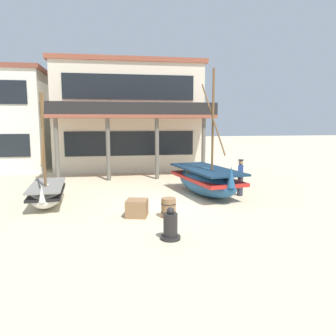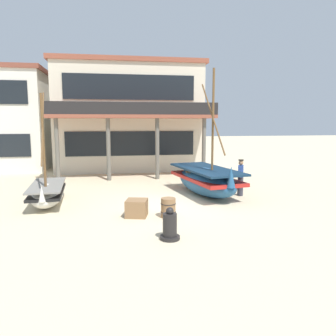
{
  "view_description": "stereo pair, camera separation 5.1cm",
  "coord_description": "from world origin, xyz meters",
  "px_view_note": "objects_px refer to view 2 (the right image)",
  "views": [
    {
      "loc": [
        -2.34,
        -12.85,
        3.41
      ],
      "look_at": [
        0.0,
        1.0,
        1.4
      ],
      "focal_mm": 34.95,
      "sensor_mm": 36.0,
      "label": 1
    },
    {
      "loc": [
        -2.29,
        -12.86,
        3.41
      ],
      "look_at": [
        0.0,
        1.0,
        1.4
      ],
      "focal_mm": 34.95,
      "sensor_mm": 36.0,
      "label": 2
    }
  ],
  "objects_px": {
    "fishing_boat_centre_large": "(206,180)",
    "capstan_winch": "(170,227)",
    "harbor_building_main": "(128,117)",
    "wooden_barrel": "(168,208)",
    "cargo_crate": "(137,208)",
    "fisherman_by_hull": "(241,178)",
    "fishing_boat_near_left": "(47,193)"
  },
  "relations": [
    {
      "from": "fishing_boat_near_left",
      "to": "fisherman_by_hull",
      "type": "bearing_deg",
      "value": 1.59
    },
    {
      "from": "fishing_boat_centre_large",
      "to": "cargo_crate",
      "type": "height_order",
      "value": "fishing_boat_centre_large"
    },
    {
      "from": "fisherman_by_hull",
      "to": "wooden_barrel",
      "type": "height_order",
      "value": "fisherman_by_hull"
    },
    {
      "from": "fishing_boat_near_left",
      "to": "capstan_winch",
      "type": "height_order",
      "value": "fishing_boat_near_left"
    },
    {
      "from": "harbor_building_main",
      "to": "cargo_crate",
      "type": "bearing_deg",
      "value": -91.48
    },
    {
      "from": "fishing_boat_centre_large",
      "to": "harbor_building_main",
      "type": "distance_m",
      "value": 11.09
    },
    {
      "from": "fishing_boat_near_left",
      "to": "fisherman_by_hull",
      "type": "relative_size",
      "value": 2.72
    },
    {
      "from": "fisherman_by_hull",
      "to": "harbor_building_main",
      "type": "bearing_deg",
      "value": 113.45
    },
    {
      "from": "capstan_winch",
      "to": "cargo_crate",
      "type": "height_order",
      "value": "capstan_winch"
    },
    {
      "from": "fisherman_by_hull",
      "to": "cargo_crate",
      "type": "height_order",
      "value": "fisherman_by_hull"
    },
    {
      "from": "wooden_barrel",
      "to": "capstan_winch",
      "type": "bearing_deg",
      "value": -98.26
    },
    {
      "from": "fishing_boat_centre_large",
      "to": "capstan_winch",
      "type": "xyz_separation_m",
      "value": [
        -2.66,
        -5.48,
        -0.32
      ]
    },
    {
      "from": "wooden_barrel",
      "to": "cargo_crate",
      "type": "distance_m",
      "value": 1.15
    },
    {
      "from": "wooden_barrel",
      "to": "fisherman_by_hull",
      "type": "bearing_deg",
      "value": 36.57
    },
    {
      "from": "fisherman_by_hull",
      "to": "cargo_crate",
      "type": "distance_m",
      "value": 5.6
    },
    {
      "from": "fishing_boat_near_left",
      "to": "fisherman_by_hull",
      "type": "xyz_separation_m",
      "value": [
        8.48,
        0.24,
        0.35
      ]
    },
    {
      "from": "fisherman_by_hull",
      "to": "fishing_boat_near_left",
      "type": "bearing_deg",
      "value": -178.41
    },
    {
      "from": "cargo_crate",
      "to": "harbor_building_main",
      "type": "bearing_deg",
      "value": 88.52
    },
    {
      "from": "fisherman_by_hull",
      "to": "capstan_winch",
      "type": "bearing_deg",
      "value": -129.57
    },
    {
      "from": "fishing_boat_near_left",
      "to": "capstan_winch",
      "type": "distance_m",
      "value": 6.46
    },
    {
      "from": "capstan_winch",
      "to": "wooden_barrel",
      "type": "distance_m",
      "value": 2.21
    },
    {
      "from": "capstan_winch",
      "to": "cargo_crate",
      "type": "bearing_deg",
      "value": 107.69
    },
    {
      "from": "wooden_barrel",
      "to": "harbor_building_main",
      "type": "relative_size",
      "value": 0.07
    },
    {
      "from": "fishing_boat_centre_large",
      "to": "wooden_barrel",
      "type": "distance_m",
      "value": 4.06
    },
    {
      "from": "capstan_winch",
      "to": "cargo_crate",
      "type": "distance_m",
      "value": 2.6
    },
    {
      "from": "fishing_boat_centre_large",
      "to": "harbor_building_main",
      "type": "height_order",
      "value": "harbor_building_main"
    },
    {
      "from": "capstan_winch",
      "to": "harbor_building_main",
      "type": "distance_m",
      "value": 16.05
    },
    {
      "from": "capstan_winch",
      "to": "harbor_building_main",
      "type": "xyz_separation_m",
      "value": [
        -0.45,
        15.68,
        3.37
      ]
    },
    {
      "from": "capstan_winch",
      "to": "fishing_boat_near_left",
      "type": "bearing_deg",
      "value": 131.88
    },
    {
      "from": "fishing_boat_centre_large",
      "to": "fishing_boat_near_left",
      "type": "bearing_deg",
      "value": -174.47
    },
    {
      "from": "wooden_barrel",
      "to": "harbor_building_main",
      "type": "distance_m",
      "value": 13.94
    },
    {
      "from": "cargo_crate",
      "to": "harbor_building_main",
      "type": "xyz_separation_m",
      "value": [
        0.34,
        13.2,
        3.45
      ]
    }
  ]
}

